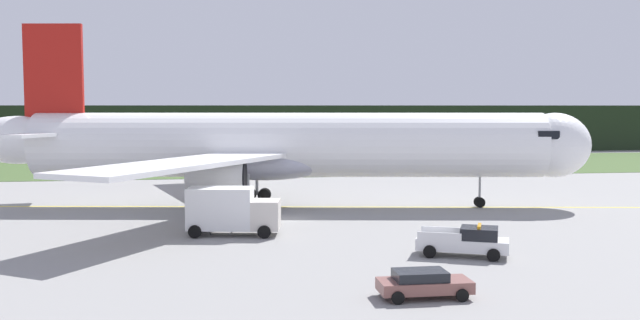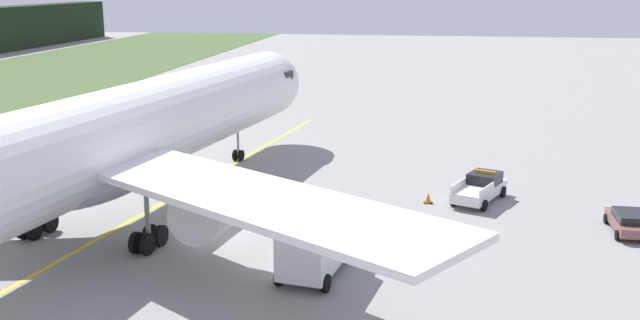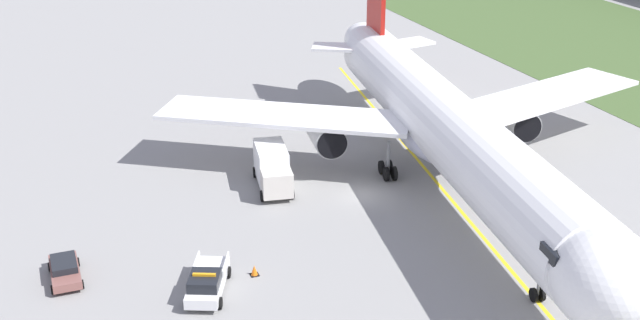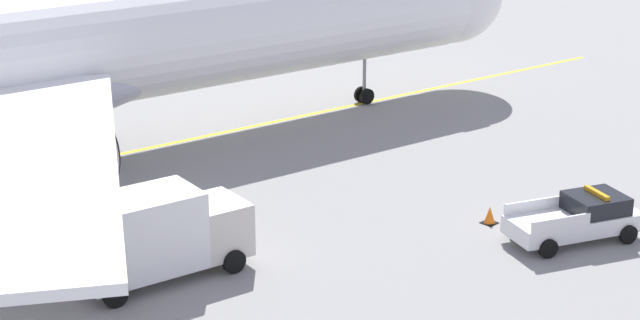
{
  "view_description": "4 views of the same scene",
  "coord_description": "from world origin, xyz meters",
  "px_view_note": "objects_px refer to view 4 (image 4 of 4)",
  "views": [
    {
      "loc": [
        -4.65,
        -54.02,
        8.93
      ],
      "look_at": [
        4.0,
        6.25,
        4.18
      ],
      "focal_mm": 38.76,
      "sensor_mm": 36.0,
      "label": 1
    },
    {
      "loc": [
        -37.98,
        -11.84,
        14.46
      ],
      "look_at": [
        6.52,
        -4.66,
        3.21
      ],
      "focal_mm": 40.48,
      "sensor_mm": 36.0,
      "label": 2
    },
    {
      "loc": [
        52.64,
        -23.98,
        27.74
      ],
      "look_at": [
        4.08,
        -5.22,
        5.5
      ],
      "focal_mm": 44.63,
      "sensor_mm": 36.0,
      "label": 3
    },
    {
      "loc": [
        -24.27,
        -34.82,
        16.61
      ],
      "look_at": [
        4.68,
        -5.76,
        2.26
      ],
      "focal_mm": 58.76,
      "sensor_mm": 36.0,
      "label": 4
    }
  ],
  "objects_px": {
    "ops_pickup_truck": "(579,218)",
    "apron_cone": "(490,215)",
    "airliner": "(69,53)",
    "catering_truck": "(157,233)"
  },
  "relations": [
    {
      "from": "airliner",
      "to": "catering_truck",
      "type": "distance_m",
      "value": 14.25
    },
    {
      "from": "ops_pickup_truck",
      "to": "apron_cone",
      "type": "height_order",
      "value": "ops_pickup_truck"
    },
    {
      "from": "airliner",
      "to": "ops_pickup_truck",
      "type": "xyz_separation_m",
      "value": [
        9.01,
        -21.77,
        -4.46
      ]
    },
    {
      "from": "airliner",
      "to": "apron_cone",
      "type": "relative_size",
      "value": 75.31
    },
    {
      "from": "airliner",
      "to": "ops_pickup_truck",
      "type": "distance_m",
      "value": 23.98
    },
    {
      "from": "airliner",
      "to": "apron_cone",
      "type": "xyz_separation_m",
      "value": [
        7.9,
        -18.34,
        -5.0
      ]
    },
    {
      "from": "airliner",
      "to": "catering_truck",
      "type": "height_order",
      "value": "airliner"
    },
    {
      "from": "airliner",
      "to": "ops_pickup_truck",
      "type": "bearing_deg",
      "value": -67.52
    },
    {
      "from": "ops_pickup_truck",
      "to": "apron_cone",
      "type": "xyz_separation_m",
      "value": [
        -1.11,
        3.44,
        -0.55
      ]
    },
    {
      "from": "airliner",
      "to": "apron_cone",
      "type": "height_order",
      "value": "airliner"
    }
  ]
}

